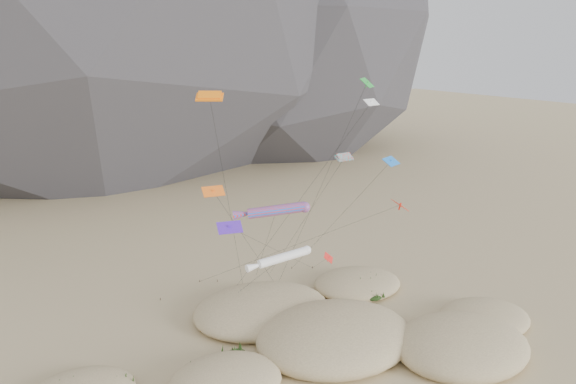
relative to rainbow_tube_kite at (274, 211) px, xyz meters
name	(u,v)px	position (x,y,z in m)	size (l,w,h in m)	color
ground	(354,378)	(1.92, -11.47, -13.71)	(500.00, 500.00, 0.00)	#CCB789
dunes	(324,352)	(1.37, -7.47, -12.94)	(52.21, 38.73, 4.41)	#CCB789
dune_grass	(316,350)	(0.90, -6.74, -12.87)	(44.51, 26.64, 1.46)	black
kite_stakes	(252,282)	(3.98, 12.52, -13.56)	(21.51, 7.95, 0.30)	#3F2D1E
rainbow_tube_kite	(274,211)	(0.00, 0.00, 0.00)	(9.68, 16.58, 14.61)	red
white_tube_kite	(281,258)	(-2.52, -5.63, -2.79)	(6.89, 15.81, 11.62)	white
orange_parafoil	(210,99)	(-4.62, 4.55, 11.24)	(8.53, 8.77, 25.74)	orange
multi_parafoil	(343,160)	(7.27, -1.88, 4.87)	(2.01, 16.79, 19.31)	red
delta_kites	(331,175)	(6.73, -0.69, 3.05)	(24.70, 23.00, 26.41)	#FF220D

